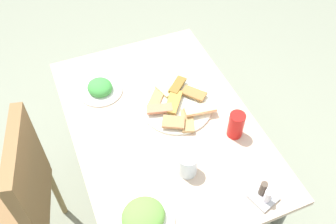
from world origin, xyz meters
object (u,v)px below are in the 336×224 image
(spoon, at_px, (206,217))
(salad_plate_rice, at_px, (100,88))
(dining_table, at_px, (162,135))
(paper_napkin, at_px, (210,215))
(drinking_glass, at_px, (188,164))
(pide_platter, at_px, (177,105))
(salad_plate_greens, at_px, (143,217))
(dining_chair, at_px, (14,199))
(soda_can, at_px, (236,125))
(fork, at_px, (214,213))
(condiment_caddy, at_px, (264,195))

(spoon, bearing_deg, salad_plate_rice, 26.03)
(dining_table, bearing_deg, paper_napkin, 179.99)
(drinking_glass, bearing_deg, pide_platter, -15.79)
(salad_plate_greens, height_order, spoon, salad_plate_greens)
(salad_plate_greens, height_order, salad_plate_rice, salad_plate_greens)
(salad_plate_rice, xyz_separation_m, drinking_glass, (-0.55, -0.20, 0.03))
(salad_plate_rice, distance_m, paper_napkin, 0.78)
(dining_chair, xyz_separation_m, soda_can, (-0.19, -0.96, 0.29))
(paper_napkin, bearing_deg, soda_can, -41.53)
(dining_table, height_order, salad_plate_rice, salad_plate_rice)
(pide_platter, relative_size, salad_plate_rice, 1.62)
(dining_table, relative_size, pide_platter, 3.42)
(dining_table, distance_m, salad_plate_greens, 0.47)
(salad_plate_rice, height_order, fork, salad_plate_rice)
(pide_platter, height_order, paper_napkin, pide_platter)
(salad_plate_rice, height_order, soda_can, soda_can)
(soda_can, xyz_separation_m, fork, (-0.30, 0.24, -0.06))
(dining_table, relative_size, fork, 6.98)
(dining_table, height_order, fork, fork)
(salad_plate_greens, xyz_separation_m, spoon, (-0.08, -0.21, -0.02))
(soda_can, height_order, paper_napkin, soda_can)
(drinking_glass, bearing_deg, condiment_caddy, -135.04)
(salad_plate_greens, height_order, drinking_glass, drinking_glass)
(paper_napkin, bearing_deg, fork, -90.00)
(salad_plate_greens, bearing_deg, soda_can, -65.81)
(soda_can, distance_m, fork, 0.39)
(dining_table, height_order, pide_platter, pide_platter)
(dining_table, height_order, soda_can, soda_can)
(dining_table, bearing_deg, condiment_caddy, -155.91)
(salad_plate_rice, relative_size, spoon, 1.09)
(spoon, height_order, condiment_caddy, condiment_caddy)
(paper_napkin, xyz_separation_m, spoon, (0.00, 0.02, 0.00))
(condiment_caddy, bearing_deg, drinking_glass, 44.96)
(soda_can, distance_m, paper_napkin, 0.40)
(dining_chair, height_order, fork, dining_chair)
(salad_plate_greens, relative_size, fork, 1.40)
(dining_chair, bearing_deg, soda_can, -100.97)
(paper_napkin, distance_m, condiment_caddy, 0.22)
(dining_table, distance_m, paper_napkin, 0.48)
(salad_plate_rice, bearing_deg, soda_can, -135.00)
(condiment_caddy, bearing_deg, salad_plate_rice, 28.31)
(salad_plate_rice, height_order, drinking_glass, drinking_glass)
(dining_chair, height_order, salad_plate_greens, dining_chair)
(fork, bearing_deg, spoon, 107.64)
(soda_can, bearing_deg, dining_table, 56.46)
(salad_plate_greens, distance_m, soda_can, 0.54)
(salad_plate_greens, relative_size, salad_plate_rice, 1.11)
(drinking_glass, bearing_deg, fork, -175.35)
(dining_chair, distance_m, fork, 0.89)
(pide_platter, xyz_separation_m, paper_napkin, (-0.53, 0.09, -0.01))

